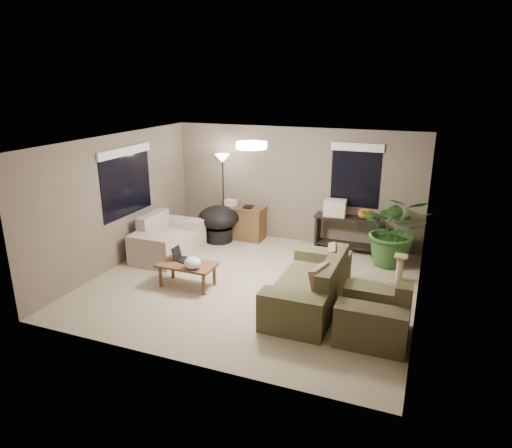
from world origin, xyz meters
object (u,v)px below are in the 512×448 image
at_px(main_sofa, 312,288).
at_px(console_table, 346,231).
at_px(papasan_chair, 219,221).
at_px(floor_lamp, 223,169).
at_px(loveseat, 167,241).
at_px(armchair, 375,317).
at_px(houseplant, 394,237).
at_px(desk, 241,222).
at_px(coffee_table, 187,267).
at_px(cat_scratching_post, 399,270).

height_order(main_sofa, console_table, main_sofa).
bearing_deg(papasan_chair, floor_lamp, 85.99).
distance_m(loveseat, floor_lamp, 1.99).
distance_m(armchair, houseplant, 2.81).
bearing_deg(console_table, main_sofa, -90.81).
distance_m(console_table, floor_lamp, 2.96).
xyz_separation_m(console_table, houseplant, (1.00, -0.40, 0.12)).
xyz_separation_m(main_sofa, houseplant, (1.04, 2.21, 0.26)).
relative_size(loveseat, desk, 1.45).
bearing_deg(loveseat, houseplant, 14.79).
distance_m(coffee_table, console_table, 3.51).
bearing_deg(coffee_table, floor_lamp, 100.99).
bearing_deg(houseplant, main_sofa, -115.22).
bearing_deg(armchair, floor_lamp, 141.16).
bearing_deg(papasan_chair, loveseat, -118.69).
bearing_deg(main_sofa, floor_lamp, 137.86).
bearing_deg(main_sofa, papasan_chair, 140.79).
height_order(main_sofa, armchair, same).
xyz_separation_m(papasan_chair, houseplant, (3.74, 0.01, 0.09)).
xyz_separation_m(main_sofa, console_table, (0.04, 2.61, 0.14)).
xyz_separation_m(floor_lamp, houseplant, (3.72, -0.22, -1.04)).
distance_m(armchair, console_table, 3.36).
relative_size(papasan_chair, houseplant, 0.76).
bearing_deg(console_table, floor_lamp, -176.06).
height_order(console_table, floor_lamp, floor_lamp).
xyz_separation_m(main_sofa, desk, (-2.32, 2.55, 0.08)).
distance_m(floor_lamp, houseplant, 3.87).
height_order(floor_lamp, cat_scratching_post, floor_lamp).
bearing_deg(cat_scratching_post, armchair, -94.79).
xyz_separation_m(loveseat, houseplant, (4.36, 1.15, 0.26)).
bearing_deg(houseplant, cat_scratching_post, -76.19).
distance_m(houseplant, cat_scratching_post, 0.86).
relative_size(armchair, cat_scratching_post, 2.00).
distance_m(main_sofa, papasan_chair, 3.48).
bearing_deg(desk, houseplant, -5.86).
distance_m(papasan_chair, cat_scratching_post, 4.01).
relative_size(papasan_chair, floor_lamp, 0.57).
bearing_deg(coffee_table, main_sofa, 2.57).
bearing_deg(papasan_chair, houseplant, 0.15).
bearing_deg(armchair, coffee_table, 171.46).
relative_size(main_sofa, desk, 2.00).
relative_size(houseplant, cat_scratching_post, 2.86).
height_order(main_sofa, papasan_chair, main_sofa).
height_order(papasan_chair, cat_scratching_post, papasan_chair).
bearing_deg(loveseat, cat_scratching_post, 4.82).
bearing_deg(loveseat, floor_lamp, 64.90).
height_order(main_sofa, desk, main_sofa).
bearing_deg(houseplant, loveseat, -165.21).
height_order(coffee_table, console_table, console_table).
xyz_separation_m(loveseat, papasan_chair, (0.62, 1.14, 0.17)).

